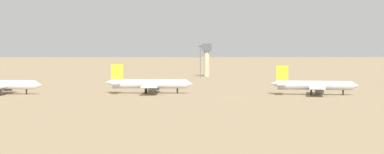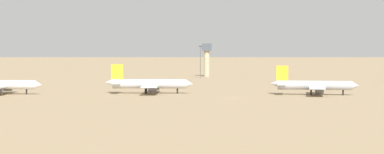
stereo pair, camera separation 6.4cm
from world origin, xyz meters
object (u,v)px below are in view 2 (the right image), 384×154
(parked_jet_yellow_2, at_px, (148,84))
(parked_jet_yellow_3, at_px, (314,85))
(light_pole_mid, at_px, (200,60))
(control_tower, at_px, (207,57))

(parked_jet_yellow_2, xyz_separation_m, parked_jet_yellow_3, (60.63, -9.06, -0.11))
(parked_jet_yellow_2, distance_m, light_pole_mid, 126.44)
(parked_jet_yellow_3, relative_size, light_pole_mid, 1.85)
(light_pole_mid, bearing_deg, parked_jet_yellow_2, -101.01)
(control_tower, xyz_separation_m, light_pole_mid, (-4.26, -18.14, -1.34))
(parked_jet_yellow_2, height_order, light_pole_mid, light_pole_mid)
(parked_jet_yellow_2, relative_size, control_tower, 1.78)
(parked_jet_yellow_2, relative_size, parked_jet_yellow_3, 1.03)
(parked_jet_yellow_3, bearing_deg, parked_jet_yellow_2, -178.23)
(light_pole_mid, bearing_deg, parked_jet_yellow_3, -74.65)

